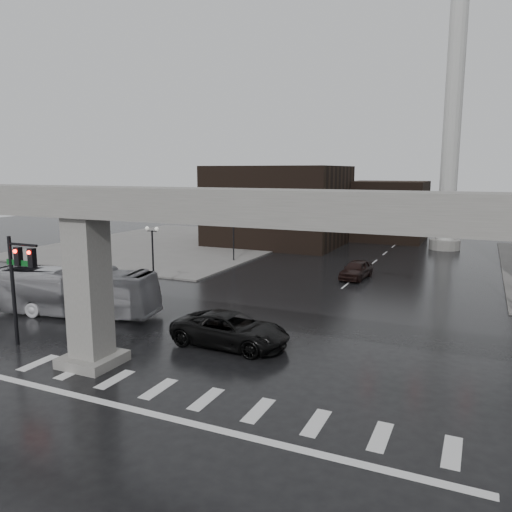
{
  "coord_description": "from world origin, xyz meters",
  "views": [
    {
      "loc": [
        9.98,
        -17.89,
        9.41
      ],
      "look_at": [
        -1.91,
        8.21,
        4.5
      ],
      "focal_mm": 35.0,
      "sensor_mm": 36.0,
      "label": 1
    }
  ],
  "objects_px": {
    "signal_mast_arm": "(466,224)",
    "far_car": "(356,270)",
    "city_bus": "(73,291)",
    "pickup_truck": "(231,330)"
  },
  "relations": [
    {
      "from": "signal_mast_arm",
      "to": "pickup_truck",
      "type": "bearing_deg",
      "value": -128.97
    },
    {
      "from": "signal_mast_arm",
      "to": "city_bus",
      "type": "bearing_deg",
      "value": -151.39
    },
    {
      "from": "signal_mast_arm",
      "to": "city_bus",
      "type": "height_order",
      "value": "signal_mast_arm"
    },
    {
      "from": "signal_mast_arm",
      "to": "city_bus",
      "type": "distance_m",
      "value": 26.78
    },
    {
      "from": "signal_mast_arm",
      "to": "city_bus",
      "type": "relative_size",
      "value": 1.06
    },
    {
      "from": "city_bus",
      "to": "far_car",
      "type": "xyz_separation_m",
      "value": [
        14.38,
        18.89,
        -0.78
      ]
    },
    {
      "from": "pickup_truck",
      "to": "city_bus",
      "type": "height_order",
      "value": "city_bus"
    },
    {
      "from": "city_bus",
      "to": "far_car",
      "type": "relative_size",
      "value": 2.4
    },
    {
      "from": "signal_mast_arm",
      "to": "far_car",
      "type": "bearing_deg",
      "value": 144.83
    },
    {
      "from": "pickup_truck",
      "to": "far_car",
      "type": "height_order",
      "value": "pickup_truck"
    }
  ]
}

